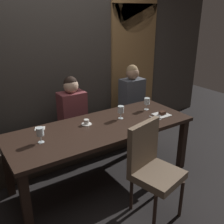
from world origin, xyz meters
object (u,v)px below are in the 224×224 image
at_px(diner_redhead, 72,104).
at_px(wine_glass_far_right, 40,132).
at_px(banquette_bench, 77,141).
at_px(diner_bearded, 132,91).
at_px(chair_near_side, 151,164).
at_px(espresso_cup, 86,122).
at_px(wine_glass_near_right, 121,110).
at_px(fork_on_table, 155,118).
at_px(dessert_plate, 162,114).
at_px(wine_glass_end_right, 147,102).
at_px(dining_table, 102,133).

relative_size(diner_redhead, wine_glass_far_right, 4.49).
height_order(banquette_bench, diner_bearded, diner_bearded).
relative_size(chair_near_side, diner_bearded, 1.26).
distance_m(chair_near_side, espresso_cup, 0.92).
xyz_separation_m(banquette_bench, wine_glass_near_right, (0.32, -0.64, 0.62)).
distance_m(diner_redhead, fork_on_table, 1.15).
xyz_separation_m(chair_near_side, diner_bearded, (0.86, 1.44, 0.26)).
distance_m(chair_near_side, diner_redhead, 1.48).
height_order(chair_near_side, dessert_plate, chair_near_side).
distance_m(wine_glass_end_right, espresso_cup, 0.92).
distance_m(diner_bearded, fork_on_table, 0.95).
bearing_deg(dining_table, wine_glass_far_right, 179.88).
xyz_separation_m(wine_glass_near_right, dessert_plate, (0.51, -0.20, -0.10)).
bearing_deg(chair_near_side, wine_glass_far_right, 140.13).
height_order(wine_glass_far_right, wine_glass_end_right, same).
height_order(banquette_bench, espresso_cup, espresso_cup).
bearing_deg(wine_glass_end_right, diner_bearded, 70.77).
bearing_deg(wine_glass_far_right, fork_on_table, -7.05).
relative_size(diner_bearded, wine_glass_end_right, 4.74).
relative_size(dining_table, chair_near_side, 2.24).
height_order(espresso_cup, fork_on_table, espresso_cup).
bearing_deg(espresso_cup, chair_near_side, -72.61).
bearing_deg(chair_near_side, fork_on_table, 45.76).
relative_size(dessert_plate, fork_on_table, 1.12).
xyz_separation_m(wine_glass_far_right, dessert_plate, (1.55, -0.15, -0.10)).
height_order(wine_glass_near_right, wine_glass_far_right, same).
height_order(dining_table, banquette_bench, dining_table).
height_order(dining_table, wine_glass_far_right, wine_glass_far_right).
xyz_separation_m(wine_glass_far_right, wine_glass_end_right, (1.51, 0.12, 0.00)).
bearing_deg(banquette_bench, espresso_cup, -102.53).
distance_m(diner_redhead, wine_glass_end_right, 1.02).
xyz_separation_m(dining_table, wine_glass_near_right, (0.32, 0.06, 0.20)).
bearing_deg(fork_on_table, banquette_bench, 112.73).
xyz_separation_m(dining_table, diner_redhead, (-0.03, 0.73, 0.14)).
height_order(dining_table, espresso_cup, espresso_cup).
relative_size(diner_redhead, espresso_cup, 6.14).
relative_size(diner_redhead, fork_on_table, 4.33).
xyz_separation_m(diner_redhead, wine_glass_end_right, (0.82, -0.61, 0.06)).
height_order(banquette_bench, wine_glass_near_right, wine_glass_near_right).
distance_m(wine_glass_end_right, dessert_plate, 0.28).
distance_m(banquette_bench, wine_glass_end_right, 1.16).
height_order(chair_near_side, wine_glass_end_right, chair_near_side).
distance_m(dessert_plate, fork_on_table, 0.15).
bearing_deg(dining_table, wine_glass_end_right, 8.56).
bearing_deg(wine_glass_end_right, espresso_cup, 179.06).
xyz_separation_m(wine_glass_end_right, fork_on_table, (-0.11, -0.29, -0.11)).
distance_m(banquette_bench, diner_bearded, 1.16).
relative_size(wine_glass_far_right, fork_on_table, 0.96).
distance_m(diner_bearded, espresso_cup, 1.27).
xyz_separation_m(chair_near_side, dessert_plate, (0.68, 0.58, 0.20)).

